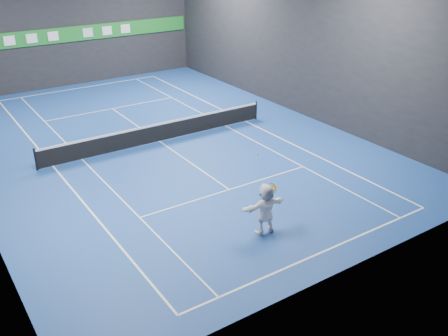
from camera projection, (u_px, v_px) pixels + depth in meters
ground at (160, 142)px, 25.75m from camera, size 26.00×26.00×0.00m
wall_back at (68, 19)px, 33.62m from camera, size 18.00×0.10×9.00m
wall_front at (361, 139)px, 14.04m from camera, size 18.00×0.10×9.00m
wall_right at (297, 35)px, 28.34m from camera, size 0.10×26.00×9.00m
baseline_near at (321, 253)px, 16.80m from camera, size 10.98×0.08×0.01m
baseline_far at (82, 88)px, 34.70m from camera, size 10.98×0.08×0.01m
sideline_doubles_left at (53, 166)px, 23.00m from camera, size 0.08×23.78×0.01m
sideline_doubles_right at (246, 121)px, 28.50m from camera, size 0.08×23.78×0.01m
sideline_singles_left at (82, 160)px, 23.70m from camera, size 0.06×23.78×0.01m
sideline_singles_right at (226, 126)px, 27.81m from camera, size 0.06×23.78×0.01m
service_line_near at (229, 190)px, 20.93m from camera, size 8.23×0.06×0.01m
service_line_far at (112, 109)px, 30.57m from camera, size 8.23×0.06×0.01m
center_service_line at (160, 141)px, 25.75m from camera, size 0.06×12.80×0.01m
player at (265, 209)px, 17.59m from camera, size 1.81×0.69×1.92m
tennis_ball at (257, 154)px, 16.44m from camera, size 0.07×0.07×0.07m
tennis_net at (159, 132)px, 25.52m from camera, size 12.50×0.10×1.07m
sponsor_banner at (71, 34)px, 34.00m from camera, size 17.64×0.11×1.00m
tennis_racket at (273, 188)px, 17.48m from camera, size 0.49×0.33×0.51m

